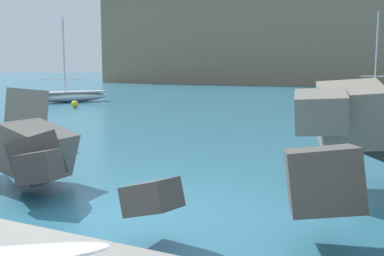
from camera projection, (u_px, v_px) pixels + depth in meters
ground_plane at (134, 211)px, 7.71m from camera, size 400.00×400.00×0.00m
breakwater_jetty at (212, 131)px, 9.04m from camera, size 32.93×6.83×3.02m
boat_near_left at (371, 90)px, 41.18m from camera, size 4.06×2.24×7.37m
boat_near_centre at (71, 96)px, 32.57m from camera, size 4.04×5.56×5.92m
mooring_buoy_middle at (75, 104)px, 27.81m from camera, size 0.44×0.44×0.44m
headland_bluff at (343, 37)px, 80.39m from camera, size 72.29×45.79×15.71m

